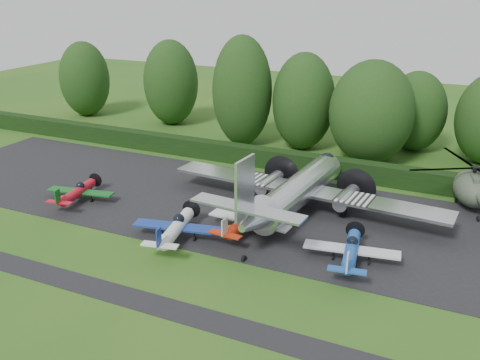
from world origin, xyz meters
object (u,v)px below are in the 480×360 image
at_px(light_plane_orange, 247,221).
at_px(light_plane_blue, 351,250).
at_px(transport_plane, 297,191).
at_px(light_plane_red, 78,192).
at_px(helicopter, 472,186).
at_px(light_plane_white, 177,227).

height_order(light_plane_orange, light_plane_blue, light_plane_orange).
bearing_deg(light_plane_blue, transport_plane, 143.28).
height_order(transport_plane, light_plane_blue, transport_plane).
relative_size(light_plane_red, helicopter, 0.48).
bearing_deg(light_plane_red, light_plane_white, -3.31).
bearing_deg(light_plane_orange, light_plane_white, -145.72).
relative_size(light_plane_white, helicopter, 0.55).
xyz_separation_m(light_plane_white, helicopter, (20.16, 16.46, 0.87)).
bearing_deg(light_plane_orange, helicopter, 34.80).
relative_size(light_plane_red, light_plane_orange, 0.91).
distance_m(light_plane_red, helicopter, 35.00).
xyz_separation_m(light_plane_white, light_plane_orange, (4.33, 3.48, -0.05)).
relative_size(light_plane_red, light_plane_white, 0.87).
distance_m(transport_plane, light_plane_blue, 8.98).
bearing_deg(light_plane_white, transport_plane, 62.56).
distance_m(light_plane_white, light_plane_orange, 5.55).
xyz_separation_m(light_plane_red, light_plane_blue, (25.11, -0.75, 0.08)).
distance_m(transport_plane, light_plane_white, 10.88).
distance_m(transport_plane, light_plane_red, 19.70).
bearing_deg(light_plane_orange, transport_plane, 59.11).
bearing_deg(transport_plane, light_plane_blue, -50.03).
xyz_separation_m(transport_plane, light_plane_red, (-18.85, -5.59, -1.24)).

